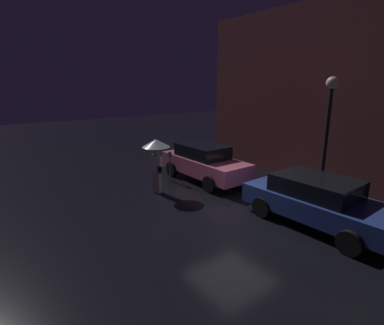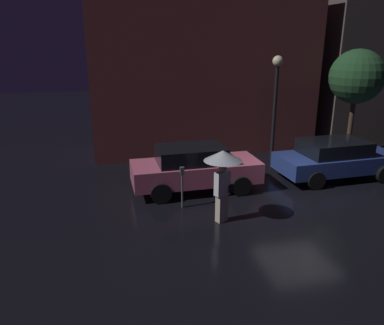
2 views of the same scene
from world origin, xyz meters
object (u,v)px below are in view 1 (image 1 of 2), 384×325
at_px(parking_meter, 170,163).
at_px(street_lamp_near, 329,113).
at_px(parked_car_pink, 204,162).
at_px(parked_car_blue, 318,201).
at_px(pedestrian_with_umbrella, 156,151).

height_order(parking_meter, street_lamp_near, street_lamp_near).
relative_size(parked_car_pink, street_lamp_near, 0.99).
distance_m(parked_car_blue, pedestrian_with_umbrella, 5.82).
xyz_separation_m(parked_car_pink, parking_meter, (-0.71, -1.30, 0.00)).
bearing_deg(pedestrian_with_umbrella, street_lamp_near, -150.70).
distance_m(parked_car_pink, parked_car_blue, 5.38).
bearing_deg(parked_car_blue, pedestrian_with_umbrella, -156.62).
relative_size(parked_car_pink, parked_car_blue, 0.96).
distance_m(pedestrian_with_umbrella, street_lamp_near, 6.42).
relative_size(parked_car_pink, parking_meter, 3.30).
bearing_deg(parked_car_blue, parking_meter, -169.87).
xyz_separation_m(parked_car_pink, street_lamp_near, (4.01, 2.49, 2.25)).
xyz_separation_m(parked_car_blue, parking_meter, (-6.09, -1.28, 0.05)).
bearing_deg(parked_car_pink, pedestrian_with_umbrella, -86.22).
xyz_separation_m(pedestrian_with_umbrella, parking_meter, (-0.88, 1.16, -0.84)).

